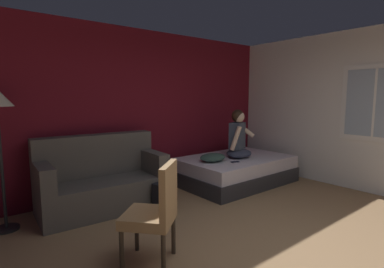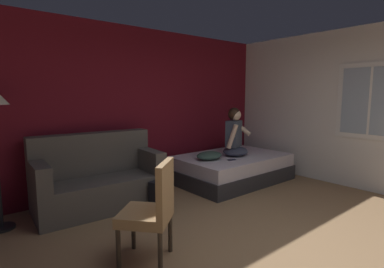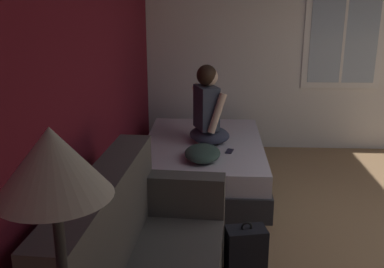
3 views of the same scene
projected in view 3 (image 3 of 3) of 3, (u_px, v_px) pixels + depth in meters
name	position (u px, v px, depth m)	size (l,w,h in m)	color
wall_back_accent	(79.00, 95.00, 3.36)	(10.73, 0.16, 2.70)	maroon
wall_side_with_window	(370.00, 51.00, 6.02)	(0.19, 7.43, 2.70)	silver
bed	(203.00, 162.00, 5.15)	(2.06, 1.37, 0.48)	#2D2D33
person_seated	(208.00, 111.00, 4.99)	(0.64, 0.60, 0.88)	#383D51
backpack	(245.00, 252.00, 3.42)	(0.28, 0.33, 0.46)	black
throw_pillow	(203.00, 153.00, 4.51)	(0.48, 0.36, 0.14)	#385147
cell_phone	(229.00, 151.00, 4.77)	(0.07, 0.14, 0.01)	black
floor_lamp	(57.00, 211.00, 1.38)	(0.36, 0.36, 1.70)	black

